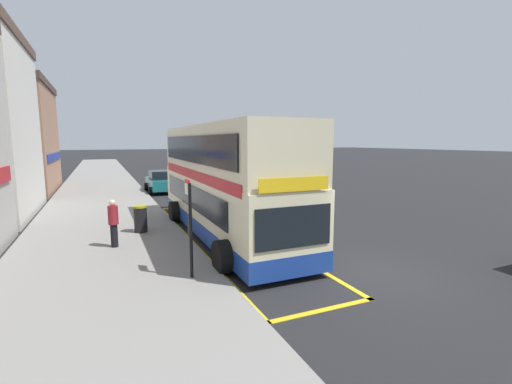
% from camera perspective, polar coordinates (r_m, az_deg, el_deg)
% --- Properties ---
extents(ground_plane, '(260.00, 260.00, 0.00)m').
position_cam_1_polar(ground_plane, '(40.19, -13.75, 2.57)').
color(ground_plane, black).
extents(pavement_near, '(6.00, 76.00, 0.14)m').
position_cam_1_polar(pavement_near, '(39.58, -23.77, 2.12)').
color(pavement_near, gray).
rests_on(pavement_near, ground).
extents(double_decker_bus, '(3.26, 11.30, 4.40)m').
position_cam_1_polar(double_decker_bus, '(14.23, -5.20, 1.16)').
color(double_decker_bus, beige).
rests_on(double_decker_bus, ground).
extents(bus_bay_markings, '(2.94, 13.96, 0.01)m').
position_cam_1_polar(bus_bay_markings, '(14.43, -5.13, -7.09)').
color(bus_bay_markings, gold).
rests_on(bus_bay_markings, ground).
extents(bus_stop_sign, '(0.09, 0.51, 2.64)m').
position_cam_1_polar(bus_stop_sign, '(9.66, -10.64, -4.52)').
color(bus_stop_sign, black).
rests_on(bus_stop_sign, pavement_near).
extents(parked_car_grey_ahead, '(2.09, 4.20, 1.62)m').
position_cam_1_polar(parked_car_grey_ahead, '(62.50, -12.73, 5.28)').
color(parked_car_grey_ahead, slate).
rests_on(parked_car_grey_ahead, ground).
extents(parked_car_teal_distant, '(2.09, 4.20, 1.62)m').
position_cam_1_polar(parked_car_teal_distant, '(27.36, -15.08, 1.64)').
color(parked_car_teal_distant, '#196066').
rests_on(parked_car_teal_distant, ground).
extents(parked_car_grey_behind, '(2.09, 4.20, 1.62)m').
position_cam_1_polar(parked_car_grey_behind, '(36.30, -8.41, 3.40)').
color(parked_car_grey_behind, slate).
rests_on(parked_car_grey_behind, ground).
extents(pedestrian_waiting_near_sign, '(0.34, 0.34, 1.67)m').
position_cam_1_polar(pedestrian_waiting_near_sign, '(13.24, -22.01, -4.42)').
color(pedestrian_waiting_near_sign, black).
rests_on(pedestrian_waiting_near_sign, pavement_near).
extents(litter_bin, '(0.54, 0.54, 1.09)m').
position_cam_1_polar(litter_bin, '(15.09, -18.12, -4.12)').
color(litter_bin, black).
rests_on(litter_bin, pavement_near).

